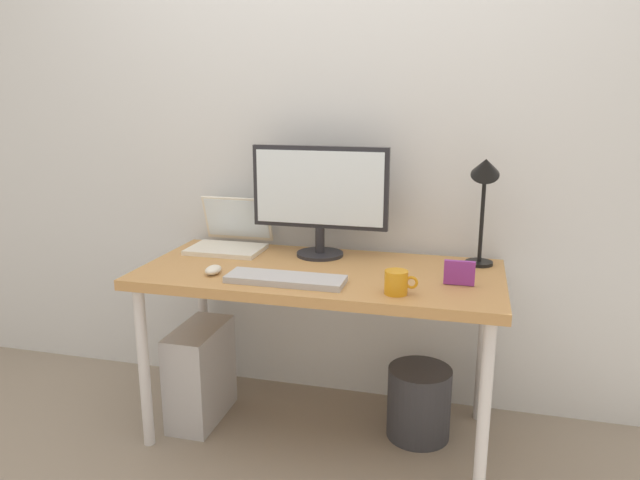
# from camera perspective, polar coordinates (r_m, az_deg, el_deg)

# --- Properties ---
(ground_plane) EXTENTS (6.00, 6.00, 0.00)m
(ground_plane) POSITION_cam_1_polar(r_m,az_deg,el_deg) (2.63, -0.00, -17.92)
(ground_plane) COLOR gray
(back_wall) EXTENTS (4.40, 0.04, 2.60)m
(back_wall) POSITION_cam_1_polar(r_m,az_deg,el_deg) (2.61, 2.20, 12.04)
(back_wall) COLOR silver
(back_wall) RESTS_ON ground_plane
(desk) EXTENTS (1.42, 0.66, 0.71)m
(desk) POSITION_cam_1_polar(r_m,az_deg,el_deg) (2.35, -0.00, -4.35)
(desk) COLOR #B7844C
(desk) RESTS_ON ground_plane
(monitor) EXTENTS (0.58, 0.20, 0.47)m
(monitor) POSITION_cam_1_polar(r_m,az_deg,el_deg) (2.47, -0.02, 4.47)
(monitor) COLOR #232328
(monitor) RESTS_ON desk
(laptop) EXTENTS (0.32, 0.29, 0.22)m
(laptop) POSITION_cam_1_polar(r_m,az_deg,el_deg) (2.66, -8.62, 0.38)
(laptop) COLOR silver
(laptop) RESTS_ON desk
(desk_lamp) EXTENTS (0.11, 0.16, 0.47)m
(desk_lamp) POSITION_cam_1_polar(r_m,az_deg,el_deg) (2.38, 15.63, 5.18)
(desk_lamp) COLOR black
(desk_lamp) RESTS_ON desk
(keyboard) EXTENTS (0.44, 0.14, 0.02)m
(keyboard) POSITION_cam_1_polar(r_m,az_deg,el_deg) (2.18, -3.35, -3.80)
(keyboard) COLOR #B2B2B7
(keyboard) RESTS_ON desk
(mouse) EXTENTS (0.06, 0.09, 0.03)m
(mouse) POSITION_cam_1_polar(r_m,az_deg,el_deg) (2.30, -10.29, -2.86)
(mouse) COLOR silver
(mouse) RESTS_ON desk
(coffee_mug) EXTENTS (0.12, 0.08, 0.08)m
(coffee_mug) POSITION_cam_1_polar(r_m,az_deg,el_deg) (2.05, 7.43, -4.09)
(coffee_mug) COLOR orange
(coffee_mug) RESTS_ON desk
(photo_frame) EXTENTS (0.11, 0.02, 0.09)m
(photo_frame) POSITION_cam_1_polar(r_m,az_deg,el_deg) (2.18, 13.34, -3.10)
(photo_frame) COLOR purple
(photo_frame) RESTS_ON desk
(computer_tower) EXTENTS (0.18, 0.36, 0.42)m
(computer_tower) POSITION_cam_1_polar(r_m,az_deg,el_deg) (2.67, -11.49, -12.52)
(computer_tower) COLOR #B2B2B7
(computer_tower) RESTS_ON ground_plane
(wastebasket) EXTENTS (0.26, 0.26, 0.30)m
(wastebasket) POSITION_cam_1_polar(r_m,az_deg,el_deg) (2.55, 9.54, -15.24)
(wastebasket) COLOR #333338
(wastebasket) RESTS_ON ground_plane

